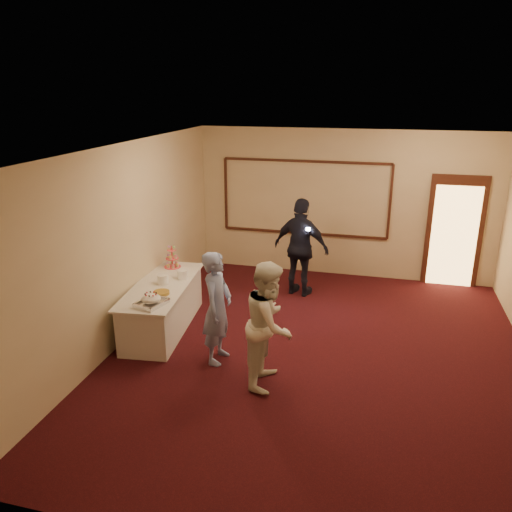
{
  "coord_description": "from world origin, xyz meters",
  "views": [
    {
      "loc": [
        0.72,
        -6.53,
        3.77
      ],
      "look_at": [
        -1.18,
        0.92,
        1.15
      ],
      "focal_mm": 35.0,
      "sensor_mm": 36.0,
      "label": 1
    }
  ],
  "objects": [
    {
      "name": "pavlova_tray",
      "position": [
        -2.38,
        -0.51,
        0.85
      ],
      "size": [
        0.43,
        0.53,
        0.18
      ],
      "color": "silver",
      "rests_on": "buffet_table"
    },
    {
      "name": "plate_stack_a",
      "position": [
        -2.57,
        0.3,
        0.85
      ],
      "size": [
        0.18,
        0.18,
        0.15
      ],
      "color": "white",
      "rests_on": "buffet_table"
    },
    {
      "name": "doorway",
      "position": [
        2.15,
        3.45,
        1.08
      ],
      "size": [
        1.05,
        0.07,
        2.2
      ],
      "color": "#33180F",
      "rests_on": "floor"
    },
    {
      "name": "woman",
      "position": [
        -0.56,
        -0.83,
        0.85
      ],
      "size": [
        0.65,
        0.83,
        1.7
      ],
      "primitive_type": "imported",
      "rotation": [
        0.0,
        0.0,
        1.56
      ],
      "color": "white",
      "rests_on": "floor"
    },
    {
      "name": "room_walls",
      "position": [
        0.0,
        0.0,
        2.03
      ],
      "size": [
        6.04,
        7.04,
        3.02
      ],
      "color": "beige",
      "rests_on": "floor"
    },
    {
      "name": "plate_stack_b",
      "position": [
        -2.35,
        0.58,
        0.85
      ],
      "size": [
        0.18,
        0.18,
        0.15
      ],
      "color": "white",
      "rests_on": "buffet_table"
    },
    {
      "name": "man",
      "position": [
        -1.39,
        -0.47,
        0.82
      ],
      "size": [
        0.42,
        0.62,
        1.65
      ],
      "primitive_type": "imported",
      "rotation": [
        0.0,
        0.0,
        1.52
      ],
      "color": "#8091C7",
      "rests_on": "floor"
    },
    {
      "name": "guest",
      "position": [
        -0.65,
        2.22,
        0.93
      ],
      "size": [
        1.17,
        0.74,
        1.86
      ],
      "primitive_type": "imported",
      "rotation": [
        0.0,
        0.0,
        2.85
      ],
      "color": "black",
      "rests_on": "floor"
    },
    {
      "name": "cupcake_stand",
      "position": [
        -2.73,
        1.05,
        0.92
      ],
      "size": [
        0.29,
        0.29,
        0.43
      ],
      "color": "#ED4753",
      "rests_on": "buffet_table"
    },
    {
      "name": "buffet_table",
      "position": [
        -2.58,
        0.25,
        0.39
      ],
      "size": [
        1.07,
        2.26,
        0.77
      ],
      "color": "silver",
      "rests_on": "floor"
    },
    {
      "name": "floor",
      "position": [
        0.0,
        0.0,
        0.0
      ],
      "size": [
        7.0,
        7.0,
        0.0
      ],
      "primitive_type": "plane",
      "color": "black",
      "rests_on": "ground"
    },
    {
      "name": "camera_flash",
      "position": [
        -0.5,
        1.99,
        1.36
      ],
      "size": [
        0.07,
        0.05,
        0.05
      ],
      "primitive_type": "cube",
      "rotation": [
        0.0,
        0.0,
        -0.11
      ],
      "color": "white",
      "rests_on": "guest"
    },
    {
      "name": "tart",
      "position": [
        -2.4,
        -0.13,
        0.8
      ],
      "size": [
        0.29,
        0.29,
        0.06
      ],
      "color": "white",
      "rests_on": "buffet_table"
    },
    {
      "name": "wall_molding",
      "position": [
        -0.8,
        3.47,
        1.6
      ],
      "size": [
        3.45,
        0.04,
        1.55
      ],
      "color": "#33180F",
      "rests_on": "room_walls"
    }
  ]
}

